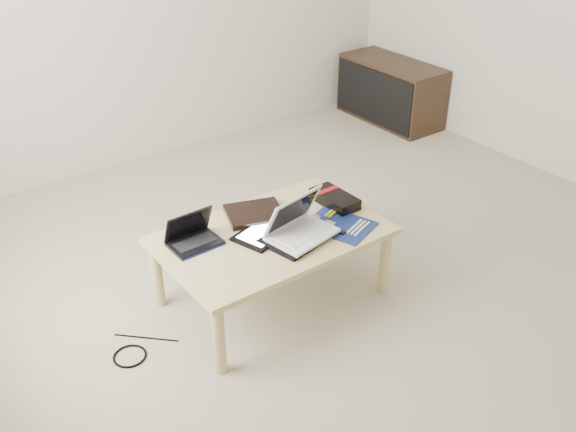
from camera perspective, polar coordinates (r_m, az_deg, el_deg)
ground at (r=3.60m, az=4.68°, el=-4.82°), size 4.00×4.00×0.00m
coffee_table at (r=3.19m, az=-1.42°, el=-2.25°), size 1.10×0.70×0.40m
media_cabinet at (r=5.53m, az=9.07°, el=10.88°), size 0.41×0.90×0.50m
book at (r=3.30m, az=-2.99°, el=0.24°), size 0.34×0.32×0.03m
netbook at (r=3.10m, az=-8.45°, el=-1.86°), size 0.24×0.18×0.17m
tablet at (r=3.14m, az=-2.33°, el=-1.62°), size 0.31×0.27×0.01m
remote at (r=3.32m, az=1.12°, el=0.36°), size 0.10×0.24×0.02m
neoprene_sleeve at (r=3.11m, az=0.84°, el=-1.88°), size 0.37×0.30×0.02m
white_laptop at (r=3.09m, az=0.99°, el=-0.93°), size 0.35×0.28×0.21m
motherboard at (r=3.23m, az=4.62°, el=-0.77°), size 0.35×0.39×0.01m
gpu_box at (r=3.41m, az=4.17°, el=1.52°), size 0.14×0.27×0.06m
cable_coil at (r=3.08m, az=-3.03°, el=-2.37°), size 0.10×0.10×0.01m
floor_cable_coil at (r=3.13m, az=-13.89°, el=-12.00°), size 0.20×0.20×0.01m
floor_cable_trail at (r=3.22m, az=-12.49°, el=-10.52°), size 0.23×0.23×0.01m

